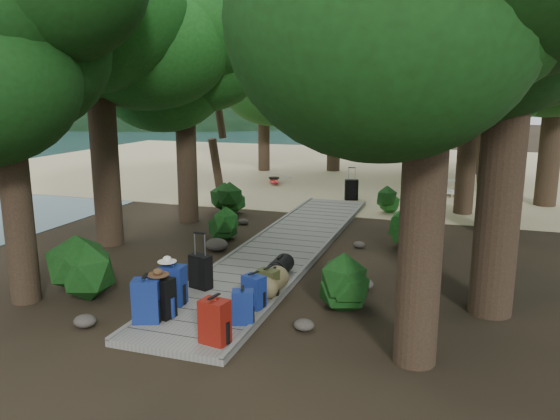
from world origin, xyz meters
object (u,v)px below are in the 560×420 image
(backpack_left_a, at_px, (146,298))
(backpack_right_d, at_px, (268,282))
(backpack_right_b, at_px, (243,305))
(backpack_left_b, at_px, (162,295))
(backpack_left_c, at_px, (173,283))
(duffel_right_khaki, at_px, (272,282))
(lone_suitcase_on_sand, at_px, (351,190))
(suitcase_on_boardwalk, at_px, (201,272))
(duffel_right_black, at_px, (280,267))
(kayak, at_px, (274,179))
(sun_lounger, at_px, (447,188))
(backpack_right_c, at_px, (254,290))
(backpack_right_a, at_px, (215,319))

(backpack_left_a, xyz_separation_m, backpack_right_d, (1.51, 1.74, -0.13))
(backpack_right_b, bearing_deg, backpack_left_a, 177.14)
(backpack_left_b, height_order, backpack_left_c, backpack_left_c)
(duffel_right_khaki, height_order, lone_suitcase_on_sand, lone_suitcase_on_sand)
(backpack_left_c, bearing_deg, suitcase_on_boardwalk, 79.80)
(backpack_left_b, bearing_deg, duffel_right_black, 74.70)
(backpack_right_b, bearing_deg, duffel_right_black, 74.61)
(duffel_right_khaki, height_order, duffel_right_black, duffel_right_khaki)
(lone_suitcase_on_sand, distance_m, kayak, 4.63)
(backpack_left_b, relative_size, sun_lounger, 0.46)
(backpack_left_b, distance_m, duffel_right_khaki, 2.18)
(backpack_left_b, bearing_deg, duffel_right_khaki, 59.99)
(backpack_left_c, bearing_deg, sun_lounger, 68.44)
(duffel_right_black, relative_size, sun_lounger, 0.39)
(duffel_right_khaki, relative_size, lone_suitcase_on_sand, 0.89)
(kayak, bearing_deg, backpack_right_b, -97.81)
(backpack_left_a, bearing_deg, duffel_right_khaki, 31.04)
(backpack_left_c, relative_size, suitcase_on_boardwalk, 1.19)
(backpack_left_a, height_order, lone_suitcase_on_sand, backpack_left_a)
(duffel_right_khaki, bearing_deg, backpack_right_c, -90.91)
(backpack_left_c, distance_m, kayak, 13.92)
(backpack_right_d, height_order, duffel_right_khaki, backpack_right_d)
(backpack_right_c, height_order, duffel_right_black, backpack_right_c)
(backpack_right_b, bearing_deg, backpack_right_a, -118.68)
(backpack_right_a, relative_size, lone_suitcase_on_sand, 1.03)
(duffel_right_khaki, bearing_deg, sun_lounger, 80.87)
(backpack_left_b, distance_m, lone_suitcase_on_sand, 11.69)
(backpack_right_d, distance_m, duffel_right_khaki, 0.20)
(backpack_left_b, bearing_deg, suitcase_on_boardwalk, 100.08)
(backpack_left_c, height_order, suitcase_on_boardwalk, backpack_left_c)
(backpack_left_b, xyz_separation_m, sun_lounger, (4.22, 13.73, -0.22))
(backpack_right_c, relative_size, backpack_right_d, 1.15)
(backpack_right_b, relative_size, sun_lounger, 0.38)
(duffel_right_black, bearing_deg, duffel_right_khaki, -82.46)
(duffel_right_black, height_order, kayak, duffel_right_black)
(suitcase_on_boardwalk, bearing_deg, backpack_right_a, -41.94)
(backpack_left_a, bearing_deg, kayak, 80.32)
(backpack_right_c, distance_m, backpack_right_d, 0.60)
(backpack_right_a, xyz_separation_m, backpack_right_c, (0.06, 1.49, -0.06))
(lone_suitcase_on_sand, bearing_deg, sun_lounger, 14.74)
(backpack_left_c, height_order, backpack_right_d, backpack_left_c)
(backpack_left_c, distance_m, backpack_right_d, 1.74)
(backpack_left_b, xyz_separation_m, duffel_right_black, (1.25, 2.62, -0.18))
(backpack_left_c, distance_m, backpack_right_a, 1.82)
(backpack_left_b, xyz_separation_m, kayak, (-2.89, 14.21, -0.31))
(sun_lounger, bearing_deg, backpack_right_c, -126.31)
(backpack_right_d, distance_m, sun_lounger, 12.58)
(suitcase_on_boardwalk, bearing_deg, lone_suitcase_on_sand, 101.20)
(backpack_left_a, relative_size, backpack_right_b, 1.30)
(backpack_left_c, bearing_deg, lone_suitcase_on_sand, 81.14)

